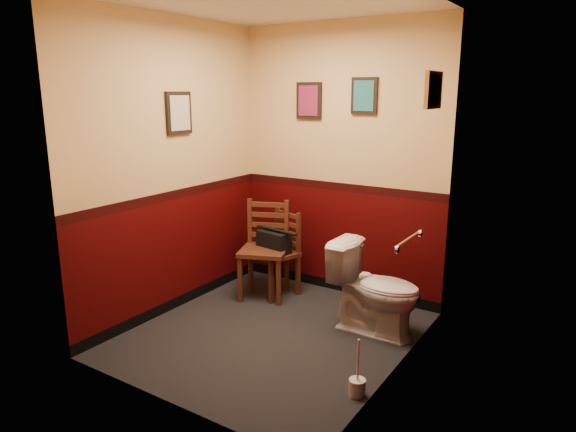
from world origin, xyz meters
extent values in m
cube|color=black|center=(0.00, 0.00, 0.00)|extent=(2.20, 2.40, 0.00)
cube|color=silver|center=(0.00, 0.00, 2.70)|extent=(2.20, 2.40, 0.00)
cube|color=#380405|center=(0.00, 1.20, 1.35)|extent=(2.20, 0.00, 2.70)
cube|color=#380405|center=(0.00, -1.20, 1.35)|extent=(2.20, 0.00, 2.70)
cube|color=#380405|center=(-1.10, 0.00, 1.35)|extent=(0.00, 2.40, 2.70)
cube|color=#380405|center=(1.10, 0.00, 1.35)|extent=(0.00, 2.40, 2.70)
cylinder|color=silver|center=(1.07, 0.25, 0.95)|extent=(0.03, 0.50, 0.03)
cylinder|color=silver|center=(1.09, 0.00, 0.95)|extent=(0.02, 0.06, 0.06)
cylinder|color=silver|center=(1.09, 0.50, 0.95)|extent=(0.02, 0.06, 0.06)
cube|color=black|center=(-0.35, 1.18, 1.95)|extent=(0.28, 0.03, 0.36)
cube|color=maroon|center=(-0.35, 1.17, 1.95)|extent=(0.22, 0.01, 0.30)
cube|color=black|center=(0.25, 1.18, 2.00)|extent=(0.26, 0.03, 0.34)
cube|color=#22686E|center=(0.25, 1.17, 2.00)|extent=(0.20, 0.01, 0.28)
cube|color=black|center=(-1.08, 0.10, 1.85)|extent=(0.03, 0.30, 0.38)
cube|color=#C5B19B|center=(-1.07, 0.10, 1.85)|extent=(0.01, 0.24, 0.31)
cube|color=olive|center=(1.08, 0.60, 2.05)|extent=(0.03, 0.34, 0.28)
cube|color=#C5B19B|center=(1.07, 0.60, 2.05)|extent=(0.01, 0.28, 0.22)
imported|color=white|center=(0.72, 0.52, 0.39)|extent=(0.79, 0.44, 0.78)
cylinder|color=silver|center=(1.01, -0.44, 0.06)|extent=(0.12, 0.12, 0.12)
cylinder|color=silver|center=(1.01, -0.44, 0.25)|extent=(0.02, 0.02, 0.33)
cube|color=#512718|center=(-0.55, 0.66, 0.48)|extent=(0.59, 0.59, 0.04)
cube|color=#512718|center=(-0.66, 0.40, 0.24)|extent=(0.06, 0.06, 0.48)
cube|color=#512718|center=(-0.80, 0.76, 0.24)|extent=(0.06, 0.06, 0.48)
cube|color=#512718|center=(-0.30, 0.55, 0.24)|extent=(0.06, 0.06, 0.48)
cube|color=#512718|center=(-0.44, 0.91, 0.24)|extent=(0.06, 0.06, 0.48)
cube|color=#512718|center=(-0.80, 0.77, 0.73)|extent=(0.05, 0.05, 0.48)
cube|color=#512718|center=(-0.44, 0.91, 0.73)|extent=(0.05, 0.05, 0.48)
cube|color=#512718|center=(-0.62, 0.84, 0.59)|extent=(0.35, 0.16, 0.05)
cube|color=#512718|center=(-0.62, 0.84, 0.70)|extent=(0.35, 0.16, 0.05)
cube|color=#512718|center=(-0.62, 0.84, 0.81)|extent=(0.35, 0.16, 0.05)
cube|color=#512718|center=(-0.62, 0.84, 0.92)|extent=(0.35, 0.16, 0.05)
cube|color=#512718|center=(-0.50, 0.77, 0.43)|extent=(0.51, 0.51, 0.04)
cube|color=#512718|center=(-0.72, 0.66, 0.22)|extent=(0.05, 0.05, 0.43)
cube|color=#512718|center=(-0.61, 0.98, 0.22)|extent=(0.05, 0.05, 0.43)
cube|color=#512718|center=(-0.39, 0.55, 0.22)|extent=(0.05, 0.05, 0.43)
cube|color=#512718|center=(-0.28, 0.87, 0.22)|extent=(0.05, 0.05, 0.43)
cube|color=#512718|center=(-0.61, 0.99, 0.65)|extent=(0.05, 0.04, 0.43)
cube|color=#512718|center=(-0.28, 0.88, 0.65)|extent=(0.05, 0.04, 0.43)
cube|color=#512718|center=(-0.44, 0.93, 0.53)|extent=(0.32, 0.13, 0.04)
cube|color=#512718|center=(-0.44, 0.93, 0.62)|extent=(0.32, 0.13, 0.04)
cube|color=#512718|center=(-0.44, 0.93, 0.72)|extent=(0.32, 0.13, 0.04)
cube|color=#512718|center=(-0.44, 0.93, 0.82)|extent=(0.32, 0.13, 0.04)
cube|color=black|center=(-0.50, 0.77, 0.56)|extent=(0.36, 0.22, 0.21)
cylinder|color=black|center=(-0.50, 0.77, 0.69)|extent=(0.30, 0.07, 0.03)
cylinder|color=silver|center=(0.34, 1.04, 0.05)|extent=(0.12, 0.12, 0.11)
cylinder|color=silver|center=(0.46, 1.04, 0.05)|extent=(0.12, 0.12, 0.11)
cylinder|color=silver|center=(0.40, 1.03, 0.16)|extent=(0.12, 0.12, 0.11)
cylinder|color=silver|center=(0.40, 1.01, 0.27)|extent=(0.12, 0.12, 0.11)
camera|label=1|loc=(2.31, -3.34, 2.04)|focal=32.00mm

